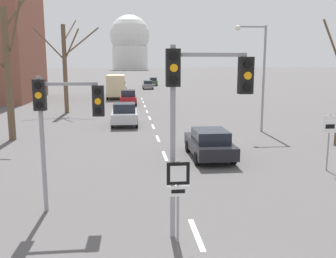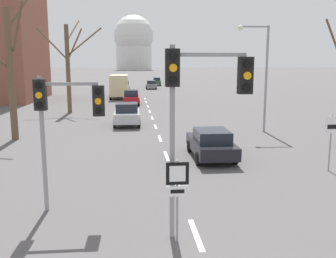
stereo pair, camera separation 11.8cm
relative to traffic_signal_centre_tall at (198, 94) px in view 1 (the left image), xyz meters
The scene contains 25 objects.
lane_stripe_0 3.93m from the traffic_signal_centre_tall, 74.96° to the left, with size 0.16×2.00×0.01m, color silver.
lane_stripe_1 6.02m from the traffic_signal_centre_tall, 89.82° to the left, with size 0.16×2.00×0.01m, color silver.
lane_stripe_2 9.87m from the traffic_signal_centre_tall, 89.91° to the left, with size 0.16×2.00×0.01m, color silver.
lane_stripe_3 14.11m from the traffic_signal_centre_tall, 89.94° to the left, with size 0.16×2.00×0.01m, color silver.
lane_stripe_4 18.48m from the traffic_signal_centre_tall, 89.95° to the left, with size 0.16×2.00×0.01m, color silver.
lane_stripe_5 22.89m from the traffic_signal_centre_tall, 89.96° to the left, with size 0.16×2.00×0.01m, color silver.
lane_stripe_6 27.34m from the traffic_signal_centre_tall, 89.97° to the left, with size 0.16×2.00×0.01m, color silver.
lane_stripe_7 31.80m from the traffic_signal_centre_tall, 89.97° to the left, with size 0.16×2.00×0.01m, color silver.
lane_stripe_8 36.27m from the traffic_signal_centre_tall, 89.98° to the left, with size 0.16×2.00×0.01m, color silver.
lane_stripe_9 40.74m from the traffic_signal_centre_tall, 89.98° to the left, with size 0.16×2.00×0.01m, color silver.
traffic_signal_centre_tall is the anchor object (origin of this frame).
traffic_signal_near_left 4.52m from the traffic_signal_centre_tall, 150.03° to the left, with size 2.13×0.34×4.34m.
route_sign_post 2.50m from the traffic_signal_centre_tall, 149.52° to the right, with size 0.60×0.08×2.25m.
speed_limit_sign 9.20m from the traffic_signal_centre_tall, 39.19° to the left, with size 0.60×0.08×2.52m.
street_lamp_right 16.80m from the traffic_signal_centre_tall, 65.42° to the left, with size 2.17×0.36×7.18m.
sedan_near_left 59.16m from the traffic_signal_centre_tall, 88.22° to the left, with size 1.90×4.18×1.54m.
sedan_near_right 19.26m from the traffic_signal_centre_tall, 96.37° to the left, with size 1.98×4.09×1.72m.
sedan_mid_centre 54.82m from the traffic_signal_centre_tall, 93.12° to the left, with size 1.87×3.90×1.69m.
sedan_far_left 69.33m from the traffic_signal_centre_tall, 87.12° to the left, with size 1.68×4.02×1.70m.
sedan_far_right 9.28m from the traffic_signal_centre_tall, 75.29° to the left, with size 1.96×4.36×1.46m.
sedan_distant_centre 33.29m from the traffic_signal_centre_tall, 93.10° to the left, with size 1.88×4.10×1.70m.
delivery_truck 41.63m from the traffic_signal_centre_tall, 94.67° to the left, with size 2.44×7.20×3.14m.
bare_tree_left_near 16.65m from the traffic_signal_centre_tall, 122.60° to the left, with size 3.64×4.56×9.51m.
bare_tree_left_far 27.98m from the traffic_signal_centre_tall, 105.78° to the left, with size 6.09×3.63×8.96m.
capitol_dome 240.46m from the traffic_signal_centre_tall, 90.00° to the left, with size 25.52×25.52×36.05m.
Camera 1 is at (-1.83, -5.05, 4.73)m, focal length 40.00 mm.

